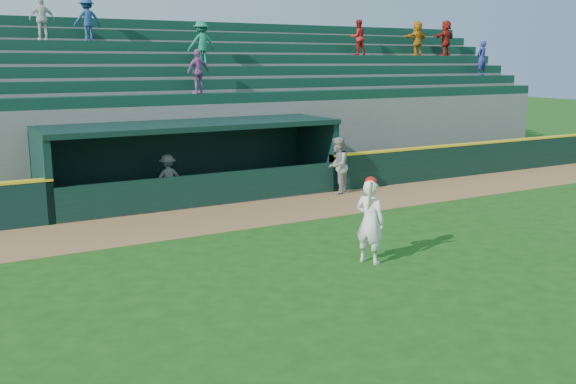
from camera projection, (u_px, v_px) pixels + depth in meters
name	position (u px, v px, depth m)	size (l,w,h in m)	color
ground	(324.00, 262.00, 14.10)	(120.00, 120.00, 0.00)	#194812
warning_track	(231.00, 216.00, 18.28)	(40.00, 3.00, 0.01)	olive
field_wall_right	(494.00, 157.00, 25.49)	(15.50, 0.30, 1.20)	black
wall_stripe_right	(495.00, 142.00, 25.37)	(15.50, 0.32, 0.06)	yellow
dugout_player_front	(337.00, 166.00, 21.29)	(0.92, 0.72, 1.90)	#9B9B96
dugout_player_inside	(168.00, 178.00, 20.17)	(0.97, 0.56, 1.50)	gray
dugout	(190.00, 156.00, 20.65)	(9.40, 2.80, 2.46)	slate
stands	(146.00, 114.00, 24.34)	(34.50, 6.25, 6.66)	slate
batter_at_plate	(370.00, 220.00, 13.91)	(0.69, 0.85, 1.94)	white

